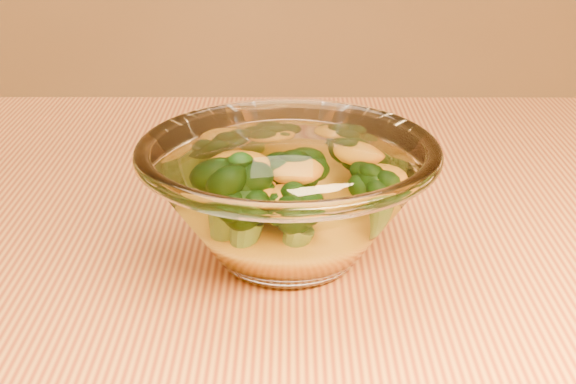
% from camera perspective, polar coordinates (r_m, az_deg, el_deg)
% --- Properties ---
extents(glass_bowl, '(0.19, 0.19, 0.08)m').
position_cam_1_polar(glass_bowl, '(0.50, 0.00, -0.43)').
color(glass_bowl, white).
rests_on(glass_bowl, table).
extents(cheese_sauce, '(0.10, 0.10, 0.03)m').
position_cam_1_polar(cheese_sauce, '(0.51, 0.00, -2.23)').
color(cheese_sauce, orange).
rests_on(cheese_sauce, glass_bowl).
extents(broccoli_heap, '(0.12, 0.12, 0.05)m').
position_cam_1_polar(broccoli_heap, '(0.51, -0.49, 0.59)').
color(broccoli_heap, black).
rests_on(broccoli_heap, cheese_sauce).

